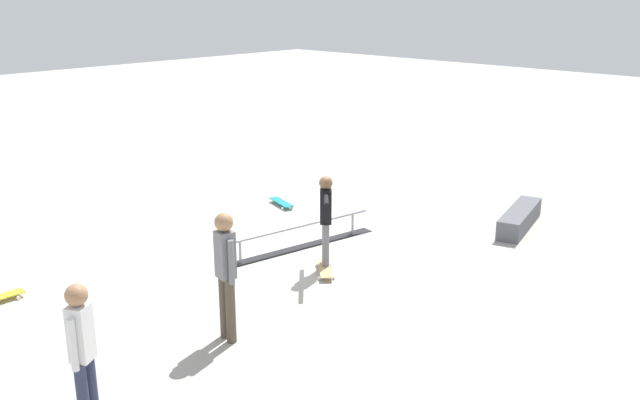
# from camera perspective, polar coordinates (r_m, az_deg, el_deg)

# --- Properties ---
(ground_plane) EXTENTS (60.00, 60.00, 0.00)m
(ground_plane) POSITION_cam_1_polar(r_m,az_deg,el_deg) (12.14, -2.03, -4.52)
(ground_plane) COLOR #ADA89E
(grind_rail) EXTENTS (3.21, 0.78, 0.43)m
(grind_rail) POSITION_cam_1_polar(r_m,az_deg,el_deg) (12.40, -1.69, -3.13)
(grind_rail) COLOR black
(grind_rail) RESTS_ON ground_plane
(skate_ledge) EXTENTS (1.95, 0.89, 0.38)m
(skate_ledge) POSITION_cam_1_polar(r_m,az_deg,el_deg) (13.97, 16.02, -1.46)
(skate_ledge) COLOR #595960
(skate_ledge) RESTS_ON ground_plane
(skater_main) EXTENTS (0.97, 0.94, 1.59)m
(skater_main) POSITION_cam_1_polar(r_m,az_deg,el_deg) (11.24, 0.47, -1.31)
(skater_main) COLOR slate
(skater_main) RESTS_ON ground_plane
(skateboard_main) EXTENTS (0.68, 0.73, 0.09)m
(skateboard_main) POSITION_cam_1_polar(r_m,az_deg,el_deg) (11.37, 0.40, -5.65)
(skateboard_main) COLOR tan
(skateboard_main) RESTS_ON ground_plane
(bystander_grey_shirt) EXTENTS (0.24, 0.40, 1.75)m
(bystander_grey_shirt) POSITION_cam_1_polar(r_m,az_deg,el_deg) (9.04, -7.72, -5.67)
(bystander_grey_shirt) COLOR brown
(bystander_grey_shirt) RESTS_ON ground_plane
(bystander_white_shirt) EXTENTS (0.36, 0.28, 1.67)m
(bystander_white_shirt) POSITION_cam_1_polar(r_m,az_deg,el_deg) (7.57, -18.87, -11.60)
(bystander_white_shirt) COLOR #2D3351
(bystander_white_shirt) RESTS_ON ground_plane
(loose_skateboard_teal) EXTENTS (0.42, 0.82, 0.09)m
(loose_skateboard_teal) POSITION_cam_1_polar(r_m,az_deg,el_deg) (14.84, -3.18, -0.19)
(loose_skateboard_teal) COLOR teal
(loose_skateboard_teal) RESTS_ON ground_plane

